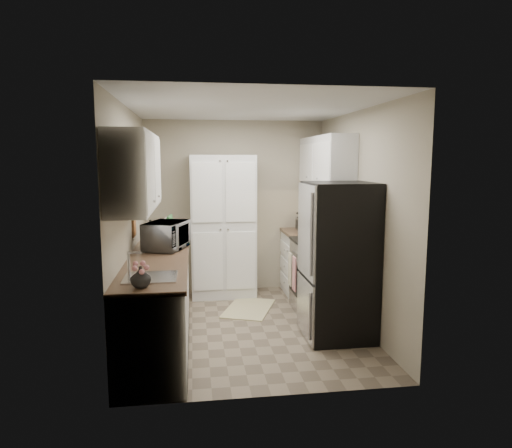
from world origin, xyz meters
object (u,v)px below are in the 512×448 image
(refrigerator, at_px, (339,261))
(wine_bottle, at_px, (151,234))
(toaster_oven, at_px, (307,224))
(electric_range, at_px, (321,276))
(microwave, at_px, (166,236))
(pantry_cabinet, at_px, (223,226))

(refrigerator, xyz_separation_m, wine_bottle, (-2.06, 0.78, 0.21))
(toaster_oven, bearing_deg, refrigerator, -90.43)
(electric_range, bearing_deg, refrigerator, -92.48)
(refrigerator, xyz_separation_m, microwave, (-1.86, 0.56, 0.23))
(electric_range, distance_m, toaster_oven, 1.01)
(refrigerator, height_order, toaster_oven, refrigerator)
(microwave, xyz_separation_m, wine_bottle, (-0.20, 0.23, -0.02))
(pantry_cabinet, relative_size, wine_bottle, 7.03)
(electric_range, bearing_deg, wine_bottle, -179.51)
(microwave, bearing_deg, pantry_cabinet, -12.75)
(refrigerator, height_order, wine_bottle, refrigerator)
(pantry_cabinet, height_order, microwave, pantry_cabinet)
(refrigerator, distance_m, toaster_oven, 1.66)
(wine_bottle, bearing_deg, electric_range, 0.49)
(toaster_oven, bearing_deg, microwave, -148.66)
(wine_bottle, bearing_deg, pantry_cabinet, 45.75)
(refrigerator, bearing_deg, pantry_cabinet, 123.46)
(pantry_cabinet, bearing_deg, wine_bottle, -134.25)
(pantry_cabinet, xyz_separation_m, toaster_oven, (1.20, -0.07, 0.02))
(electric_range, bearing_deg, pantry_cabinet, 141.78)
(refrigerator, relative_size, wine_bottle, 5.97)
(wine_bottle, bearing_deg, refrigerator, -20.80)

